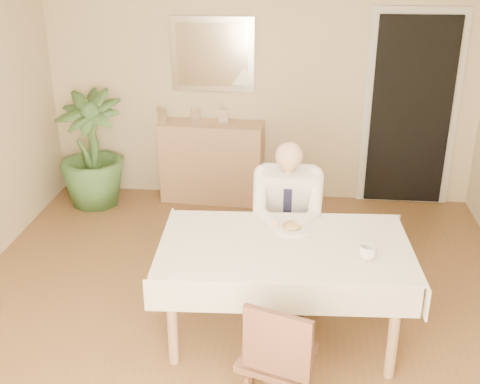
# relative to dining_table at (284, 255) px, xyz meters

# --- Properties ---
(room) EXTENTS (5.00, 5.02, 2.60)m
(room) POSITION_rel_dining_table_xyz_m (-0.35, 0.05, 0.63)
(room) COLOR brown
(room) RESTS_ON ground
(doorway) EXTENTS (0.96, 0.07, 2.10)m
(doorway) POSITION_rel_dining_table_xyz_m (1.20, 2.51, 0.33)
(doorway) COLOR beige
(doorway) RESTS_ON ground
(mirror) EXTENTS (0.86, 0.04, 0.76)m
(mirror) POSITION_rel_dining_table_xyz_m (-0.85, 2.52, 0.88)
(mirror) COLOR silver
(mirror) RESTS_ON room
(dining_table) EXTENTS (1.77, 1.10, 0.75)m
(dining_table) POSITION_rel_dining_table_xyz_m (0.00, 0.00, 0.00)
(dining_table) COLOR tan
(dining_table) RESTS_ON ground
(chair_far) EXTENTS (0.47, 0.47, 0.92)m
(chair_far) POSITION_rel_dining_table_xyz_m (0.00, 0.88, -0.15)
(chair_far) COLOR #46281B
(chair_far) RESTS_ON ground
(chair_near) EXTENTS (0.50, 0.51, 0.84)m
(chair_near) POSITION_rel_dining_table_xyz_m (-0.01, -0.84, -0.20)
(chair_near) COLOR #46281B
(chair_near) RESTS_ON ground
(seated_man) EXTENTS (0.48, 0.72, 1.24)m
(seated_man) POSITION_rel_dining_table_xyz_m (-0.00, 0.59, 0.02)
(seated_man) COLOR white
(seated_man) RESTS_ON ground
(plate) EXTENTS (0.26, 0.26, 0.02)m
(plate) POSITION_rel_dining_table_xyz_m (0.04, 0.22, 0.09)
(plate) COLOR white
(plate) RESTS_ON dining_table
(food) EXTENTS (0.14, 0.14, 0.06)m
(food) POSITION_rel_dining_table_xyz_m (0.04, 0.22, 0.11)
(food) COLOR olive
(food) RESTS_ON dining_table
(knife) EXTENTS (0.01, 0.13, 0.01)m
(knife) POSITION_rel_dining_table_xyz_m (0.08, 0.16, 0.11)
(knife) COLOR silver
(knife) RESTS_ON dining_table
(fork) EXTENTS (0.01, 0.13, 0.01)m
(fork) POSITION_rel_dining_table_xyz_m (0.00, 0.16, 0.11)
(fork) COLOR silver
(fork) RESTS_ON dining_table
(coffee_mug) EXTENTS (0.13, 0.13, 0.09)m
(coffee_mug) POSITION_rel_dining_table_xyz_m (0.54, -0.14, 0.13)
(coffee_mug) COLOR white
(coffee_mug) RESTS_ON dining_table
(sideboard) EXTENTS (1.10, 0.43, 0.87)m
(sideboard) POSITION_rel_dining_table_xyz_m (-0.85, 2.37, -0.24)
(sideboard) COLOR tan
(sideboard) RESTS_ON ground
(photo_frame_left) EXTENTS (0.10, 0.02, 0.14)m
(photo_frame_left) POSITION_rel_dining_table_xyz_m (-1.37, 2.38, 0.27)
(photo_frame_left) COLOR silver
(photo_frame_left) RESTS_ON sideboard
(photo_frame_center) EXTENTS (0.10, 0.02, 0.14)m
(photo_frame_center) POSITION_rel_dining_table_xyz_m (-1.02, 2.43, 0.27)
(photo_frame_center) COLOR silver
(photo_frame_center) RESTS_ON sideboard
(photo_frame_right) EXTENTS (0.10, 0.02, 0.14)m
(photo_frame_right) POSITION_rel_dining_table_xyz_m (-0.73, 2.40, 0.27)
(photo_frame_right) COLOR silver
(photo_frame_right) RESTS_ON sideboard
(potted_palm) EXTENTS (0.73, 0.73, 1.22)m
(potted_palm) POSITION_rel_dining_table_xyz_m (-2.08, 2.13, -0.06)
(potted_palm) COLOR #345929
(potted_palm) RESTS_ON ground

